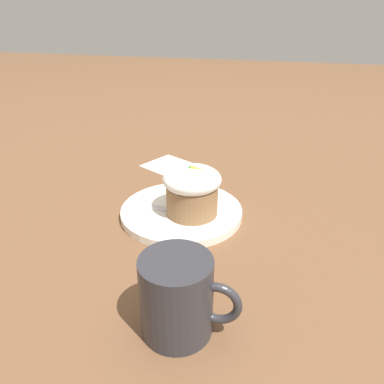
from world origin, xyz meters
name	(u,v)px	position (x,y,z in m)	size (l,w,h in m)	color
ground_plane	(182,215)	(0.00, 0.00, 0.00)	(4.00, 4.00, 0.00)	brown
dessert_plate	(182,212)	(0.00, 0.00, 0.01)	(0.21, 0.21, 0.01)	white
carrot_cake	(192,189)	(0.02, -0.01, 0.06)	(0.10, 0.10, 0.09)	olive
spoon	(178,211)	(0.00, -0.02, 0.02)	(0.13, 0.04, 0.01)	silver
coffee_cup	(178,297)	(0.06, -0.25, 0.05)	(0.11, 0.08, 0.10)	#2D2D33
paper_napkin	(171,166)	(-0.08, 0.20, 0.00)	(0.14, 0.13, 0.00)	white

